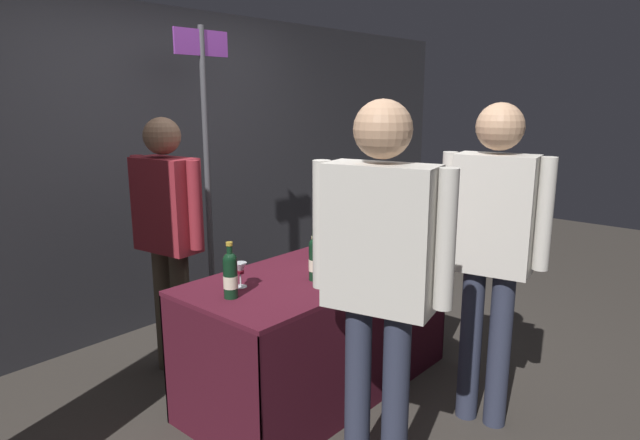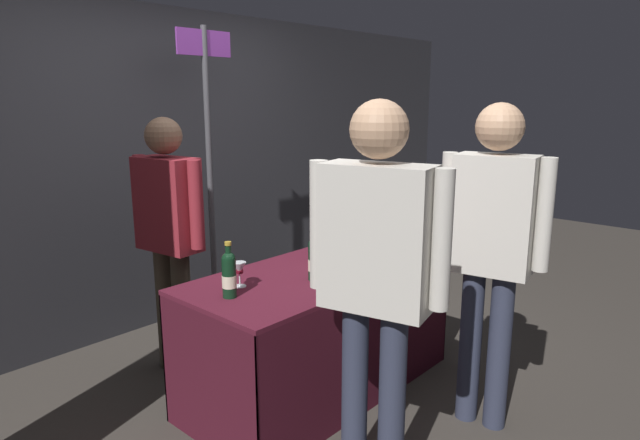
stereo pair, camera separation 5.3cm
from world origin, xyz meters
The scene contains 15 objects.
ground_plane centered at (0.00, 0.00, 0.00)m, with size 12.00×12.00×0.00m, color #38332D.
back_partition centered at (0.00, 1.72, 1.22)m, with size 7.80×0.12×2.45m, color #2D2D33.
tasting_table centered at (0.00, 0.00, 0.54)m, with size 1.70×0.78×0.78m.
featured_wine_bottle centered at (0.27, 0.13, 0.92)m, with size 0.08×0.08×0.34m.
display_bottle_0 centered at (0.07, -0.23, 0.91)m, with size 0.07×0.07×0.30m.
display_bottle_1 centered at (-0.66, 0.03, 0.90)m, with size 0.08×0.08×0.29m.
display_bottle_2 centered at (0.68, 0.00, 0.91)m, with size 0.08×0.08×0.32m.
display_bottle_3 centered at (-0.17, -0.11, 0.90)m, with size 0.07×0.07×0.31m.
wine_glass_near_vendor centered at (0.28, -0.02, 0.87)m, with size 0.08×0.08×0.13m.
wine_glass_mid centered at (-0.52, 0.12, 0.87)m, with size 0.07×0.07×0.14m.
flower_vase centered at (0.10, 0.09, 0.90)m, with size 0.10×0.10×0.39m.
vendor_presenter centered at (-0.46, 0.87, 1.00)m, with size 0.26×0.59×1.66m.
taster_foreground_right centered at (0.33, -0.91, 1.06)m, with size 0.28×0.56×1.76m.
taster_foreground_left centered at (-0.50, -0.78, 1.08)m, with size 0.31×0.63×1.78m.
booth_signpost centered at (0.14, 1.23, 1.37)m, with size 0.46×0.04×2.27m.
Camera 2 is at (-2.33, -2.11, 1.78)m, focal length 30.92 mm.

